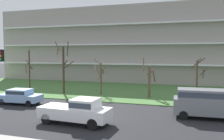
{
  "coord_description": "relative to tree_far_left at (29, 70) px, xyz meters",
  "views": [
    {
      "loc": [
        8.98,
        -18.03,
        5.29
      ],
      "look_at": [
        1.37,
        6.0,
        3.49
      ],
      "focal_mm": 38.65,
      "sensor_mm": 36.0,
      "label": 1
    }
  ],
  "objects": [
    {
      "name": "tree_center",
      "position": [
        10.53,
        -0.04,
        -0.57
      ],
      "size": [
        1.77,
        1.67,
        4.52
      ],
      "color": "brown",
      "rests_on": "ground"
    },
    {
      "name": "van_gray_near_left",
      "position": [
        22.49,
        -7.73,
        -1.51
      ],
      "size": [
        5.27,
        2.19,
        2.36
      ],
      "rotation": [
        0.0,
        0.0,
        3.18
      ],
      "color": "slate",
      "rests_on": "ground"
    },
    {
      "name": "apartment_building",
      "position": [
        11.99,
        17.55,
        3.85
      ],
      "size": [
        53.4,
        12.5,
        13.52
      ],
      "color": "#9E938C",
      "rests_on": "ground"
    },
    {
      "name": "ground",
      "position": [
        11.99,
        -10.23,
        -2.91
      ],
      "size": [
        160.0,
        160.0,
        0.0
      ],
      "primitive_type": "plane",
      "color": "#232326"
    },
    {
      "name": "pickup_white_center_right",
      "position": [
        13.21,
        -12.24,
        -1.89
      ],
      "size": [
        5.5,
        2.3,
        1.95
      ],
      "rotation": [
        0.0,
        0.0,
        -0.06
      ],
      "color": "white",
      "rests_on": "ground"
    },
    {
      "name": "tree_far_right",
      "position": [
        22.02,
        -0.31,
        -0.3
      ],
      "size": [
        1.6,
        1.62,
        4.79
      ],
      "color": "#4C3828",
      "rests_on": "ground"
    },
    {
      "name": "sedan_blue_center_left",
      "position": [
        4.52,
        -7.73,
        -2.04
      ],
      "size": [
        4.5,
        2.05,
        1.57
      ],
      "rotation": [
        0.0,
        0.0,
        3.2
      ],
      "color": "#8CB2E0",
      "rests_on": "ground"
    },
    {
      "name": "tree_far_left",
      "position": [
        0.0,
        0.0,
        0.0
      ],
      "size": [
        1.27,
        0.81,
        5.67
      ],
      "color": "#4C3828",
      "rests_on": "ground"
    },
    {
      "name": "grass_lawn_strip",
      "position": [
        11.99,
        3.77,
        -2.87
      ],
      "size": [
        80.0,
        16.0,
        0.08
      ],
      "primitive_type": "cube",
      "color": "#477238",
      "rests_on": "ground"
    },
    {
      "name": "tree_left",
      "position": [
        5.76,
        -0.79,
        0.61
      ],
      "size": [
        2.33,
        2.35,
        6.77
      ],
      "color": "#423023",
      "rests_on": "ground"
    },
    {
      "name": "tree_right",
      "position": [
        16.67,
        -0.26,
        -0.76
      ],
      "size": [
        1.56,
        1.45,
        4.76
      ],
      "color": "brown",
      "rests_on": "ground"
    }
  ]
}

